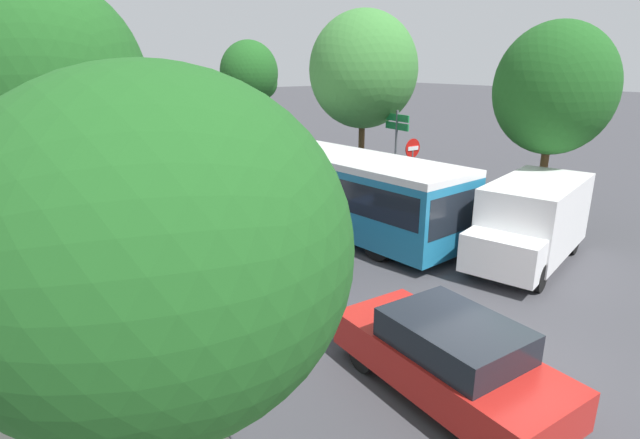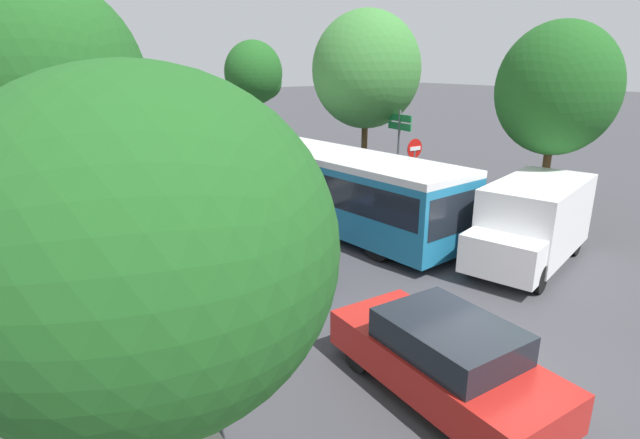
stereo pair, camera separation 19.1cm
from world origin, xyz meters
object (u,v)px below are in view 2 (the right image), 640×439
at_px(tree_left_mid, 54,88).
at_px(tree_left_far, 14,74).
at_px(articulated_bus, 273,167).
at_px(white_van, 533,220).
at_px(city_bus_rear, 105,141).
at_px(queued_car_red, 444,358).
at_px(tree_right_near, 559,93).
at_px(direction_sign_post, 399,136).
at_px(queued_car_blue, 267,252).
at_px(tree_right_far, 255,75).
at_px(tree_right_mid, 366,73).
at_px(no_entry_sign, 414,165).
at_px(queued_car_white, 185,204).
at_px(traffic_light, 291,163).
at_px(tree_left_near, 155,257).

bearing_deg(tree_left_mid, tree_left_far, 89.85).
distance_m(articulated_bus, white_van, 9.90).
xyz_separation_m(city_bus_rear, queued_car_red, (0.15, -24.11, -0.65)).
bearing_deg(tree_right_near, direction_sign_post, 95.80).
bearing_deg(tree_left_mid, tree_right_near, -13.23).
xyz_separation_m(queued_car_blue, white_van, (6.58, -3.34, 0.56)).
xyz_separation_m(articulated_bus, tree_left_far, (-7.89, 5.41, 3.55)).
bearing_deg(tree_right_far, tree_right_mid, -91.37).
relative_size(queued_car_red, tree_left_far, 0.55).
bearing_deg(city_bus_rear, no_entry_sign, -155.16).
relative_size(city_bus_rear, tree_left_mid, 1.55).
bearing_deg(queued_car_red, tree_left_far, 15.22).
height_order(queued_car_red, white_van, white_van).
xyz_separation_m(queued_car_white, tree_left_mid, (-4.07, -4.49, 4.20)).
bearing_deg(queued_car_blue, traffic_light, -43.60).
xyz_separation_m(no_entry_sign, tree_right_near, (1.89, -4.06, 2.68)).
distance_m(direction_sign_post, tree_right_far, 13.13).
bearing_deg(articulated_bus, queued_car_white, -87.06).
bearing_deg(traffic_light, tree_right_far, 144.66).
bearing_deg(queued_car_red, tree_right_far, -18.84).
bearing_deg(city_bus_rear, articulated_bus, -162.19).
relative_size(queued_car_red, white_van, 0.78).
relative_size(queued_car_blue, tree_left_mid, 0.55).
height_order(queued_car_red, tree_left_mid, tree_left_mid).
bearing_deg(tree_left_near, white_van, 15.44).
height_order(queued_car_blue, tree_left_mid, tree_left_mid).
height_order(tree_left_near, tree_right_near, tree_right_near).
relative_size(city_bus_rear, tree_right_far, 1.64).
bearing_deg(no_entry_sign, tree_right_near, 24.94).
bearing_deg(tree_left_mid, queued_car_white, 47.80).
bearing_deg(articulated_bus, traffic_light, -27.01).
bearing_deg(queued_car_red, traffic_light, -12.01).
bearing_deg(direction_sign_post, queued_car_white, -5.04).
xyz_separation_m(articulated_bus, tree_right_far, (5.01, 11.00, 3.26)).
xyz_separation_m(queued_car_white, tree_left_near, (-4.34, -11.96, 2.96)).
bearing_deg(tree_left_near, tree_right_far, 60.70).
relative_size(city_bus_rear, queued_car_white, 2.69).
relative_size(tree_left_mid, tree_left_far, 0.93).
bearing_deg(traffic_light, city_bus_rear, 175.83).
bearing_deg(white_van, traffic_light, -64.88).
relative_size(tree_left_near, tree_right_mid, 0.72).
relative_size(articulated_bus, no_entry_sign, 6.21).
distance_m(tree_right_near, tree_right_far, 19.19).
relative_size(queued_car_blue, direction_sign_post, 1.09).
xyz_separation_m(city_bus_rear, tree_left_mid, (-4.17, -16.95, 3.54)).
height_order(queued_car_blue, tree_left_near, tree_left_near).
bearing_deg(traffic_light, queued_car_blue, -56.68).
height_order(traffic_light, tree_left_far, tree_left_far).
height_order(no_entry_sign, direction_sign_post, direction_sign_post).
xyz_separation_m(traffic_light, tree_right_mid, (6.40, 4.31, 2.51)).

